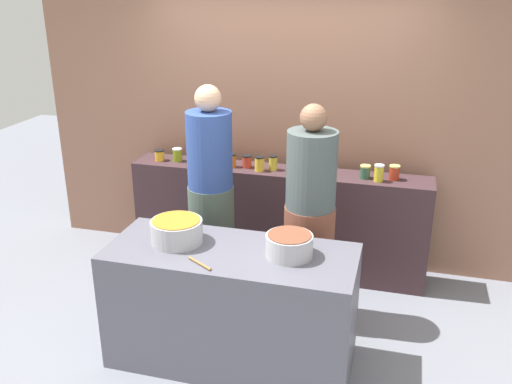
# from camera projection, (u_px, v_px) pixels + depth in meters

# --- Properties ---
(ground) EXTENTS (12.00, 12.00, 0.00)m
(ground) POSITION_uv_depth(u_px,v_px,m) (244.00, 334.00, 4.36)
(ground) COLOR gray
(storefront_wall) EXTENTS (4.80, 0.12, 3.00)m
(storefront_wall) POSITION_uv_depth(u_px,v_px,m) (288.00, 104.00, 5.12)
(storefront_wall) COLOR #946650
(storefront_wall) RESTS_ON ground
(display_shelf) EXTENTS (2.70, 0.36, 0.98)m
(display_shelf) POSITION_uv_depth(u_px,v_px,m) (277.00, 220.00, 5.17)
(display_shelf) COLOR #3E282D
(display_shelf) RESTS_ON ground
(prep_table) EXTENTS (1.70, 0.70, 0.87)m
(prep_table) POSITION_uv_depth(u_px,v_px,m) (232.00, 306.00, 3.93)
(prep_table) COLOR #5B5A67
(prep_table) RESTS_ON ground
(preserve_jar_0) EXTENTS (0.09, 0.09, 0.10)m
(preserve_jar_0) POSITION_uv_depth(u_px,v_px,m) (159.00, 155.00, 5.23)
(preserve_jar_0) COLOR gold
(preserve_jar_0) RESTS_ON display_shelf
(preserve_jar_1) EXTENTS (0.09, 0.09, 0.12)m
(preserve_jar_1) POSITION_uv_depth(u_px,v_px,m) (177.00, 155.00, 5.21)
(preserve_jar_1) COLOR olive
(preserve_jar_1) RESTS_ON display_shelf
(preserve_jar_2) EXTENTS (0.08, 0.08, 0.14)m
(preserve_jar_2) POSITION_uv_depth(u_px,v_px,m) (202.00, 155.00, 5.17)
(preserve_jar_2) COLOR orange
(preserve_jar_2) RESTS_ON display_shelf
(preserve_jar_3) EXTENTS (0.08, 0.08, 0.13)m
(preserve_jar_3) POSITION_uv_depth(u_px,v_px,m) (223.00, 157.00, 5.12)
(preserve_jar_3) COLOR brown
(preserve_jar_3) RESTS_ON display_shelf
(preserve_jar_4) EXTENTS (0.07, 0.07, 0.12)m
(preserve_jar_4) POSITION_uv_depth(u_px,v_px,m) (232.00, 160.00, 5.04)
(preserve_jar_4) COLOR #CD6117
(preserve_jar_4) RESTS_ON display_shelf
(preserve_jar_5) EXTENTS (0.09, 0.09, 0.11)m
(preserve_jar_5) POSITION_uv_depth(u_px,v_px,m) (247.00, 161.00, 5.04)
(preserve_jar_5) COLOR #B53527
(preserve_jar_5) RESTS_ON display_shelf
(preserve_jar_6) EXTENTS (0.09, 0.09, 0.13)m
(preserve_jar_6) POSITION_uv_depth(u_px,v_px,m) (260.00, 164.00, 4.95)
(preserve_jar_6) COLOR yellow
(preserve_jar_6) RESTS_ON display_shelf
(preserve_jar_7) EXTENTS (0.08, 0.08, 0.13)m
(preserve_jar_7) POSITION_uv_depth(u_px,v_px,m) (273.00, 163.00, 4.97)
(preserve_jar_7) COLOR gold
(preserve_jar_7) RESTS_ON display_shelf
(preserve_jar_8) EXTENTS (0.07, 0.07, 0.10)m
(preserve_jar_8) POSITION_uv_depth(u_px,v_px,m) (316.00, 168.00, 4.89)
(preserve_jar_8) COLOR #B4200D
(preserve_jar_8) RESTS_ON display_shelf
(preserve_jar_9) EXTENTS (0.09, 0.09, 0.12)m
(preserve_jar_9) POSITION_uv_depth(u_px,v_px,m) (365.00, 172.00, 4.77)
(preserve_jar_9) COLOR #2D533C
(preserve_jar_9) RESTS_ON display_shelf
(preserve_jar_10) EXTENTS (0.08, 0.08, 0.15)m
(preserve_jar_10) POSITION_uv_depth(u_px,v_px,m) (379.00, 173.00, 4.69)
(preserve_jar_10) COLOR gold
(preserve_jar_10) RESTS_ON display_shelf
(preserve_jar_11) EXTENTS (0.09, 0.09, 0.13)m
(preserve_jar_11) POSITION_uv_depth(u_px,v_px,m) (394.00, 173.00, 4.73)
(preserve_jar_11) COLOR #A9301A
(preserve_jar_11) RESTS_ON display_shelf
(cooking_pot_left) EXTENTS (0.36, 0.36, 0.17)m
(cooking_pot_left) POSITION_uv_depth(u_px,v_px,m) (177.00, 231.00, 3.87)
(cooking_pot_left) COLOR #B7B7BC
(cooking_pot_left) RESTS_ON prep_table
(cooking_pot_center) EXTENTS (0.31, 0.31, 0.15)m
(cooking_pot_center) POSITION_uv_depth(u_px,v_px,m) (289.00, 245.00, 3.68)
(cooking_pot_center) COLOR #B7B7BC
(cooking_pot_center) RESTS_ON prep_table
(wooden_spoon) EXTENTS (0.20, 0.13, 0.02)m
(wooden_spoon) POSITION_uv_depth(u_px,v_px,m) (200.00, 263.00, 3.59)
(wooden_spoon) COLOR #9E703D
(wooden_spoon) RESTS_ON prep_table
(cook_with_tongs) EXTENTS (0.38, 0.38, 1.83)m
(cook_with_tongs) POSITION_uv_depth(u_px,v_px,m) (211.00, 206.00, 4.60)
(cook_with_tongs) COLOR #4B5B4F
(cook_with_tongs) RESTS_ON ground
(cook_in_cap) EXTENTS (0.39, 0.39, 1.75)m
(cook_in_cap) POSITION_uv_depth(u_px,v_px,m) (309.00, 228.00, 4.31)
(cook_in_cap) COLOR brown
(cook_in_cap) RESTS_ON ground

